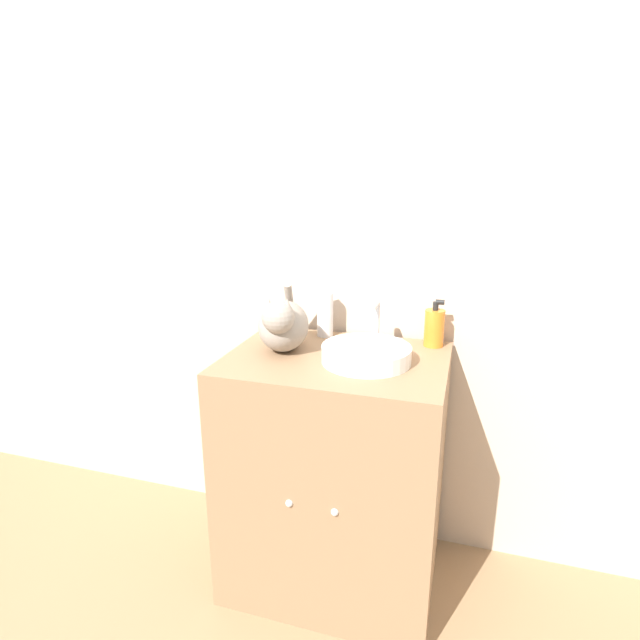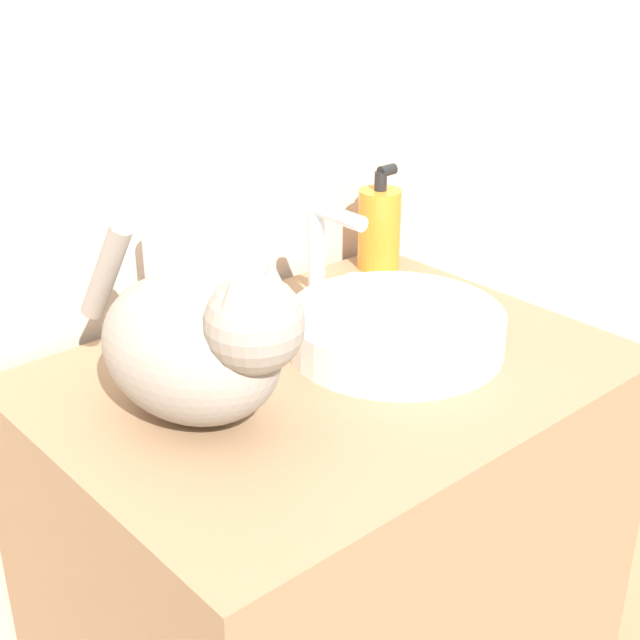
# 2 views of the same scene
# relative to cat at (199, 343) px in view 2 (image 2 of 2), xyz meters

# --- Properties ---
(wall_back) EXTENTS (6.00, 0.05, 2.50)m
(wall_back) POSITION_rel_cat_xyz_m (0.19, 0.31, 0.29)
(wall_back) COLOR #C6B29E
(wall_back) RESTS_ON ground_plane
(vanity_cabinet) EXTENTS (0.73, 0.56, 0.87)m
(vanity_cabinet) POSITION_rel_cat_xyz_m (0.19, -0.01, -0.53)
(vanity_cabinet) COLOR #8C6B4C
(vanity_cabinet) RESTS_ON ground_plane
(sink_basin) EXTENTS (0.29, 0.29, 0.05)m
(sink_basin) POSITION_rel_cat_xyz_m (0.29, -0.02, -0.07)
(sink_basin) COLOR white
(sink_basin) RESTS_ON vanity_cabinet
(faucet) EXTENTS (0.19, 0.11, 0.17)m
(faucet) POSITION_rel_cat_xyz_m (0.29, 0.13, -0.02)
(faucet) COLOR silver
(faucet) RESTS_ON vanity_cabinet
(cat) EXTENTS (0.21, 0.34, 0.22)m
(cat) POSITION_rel_cat_xyz_m (0.00, 0.00, 0.00)
(cat) COLOR gray
(cat) RESTS_ON vanity_cabinet
(soap_bottle) EXTENTS (0.07, 0.07, 0.17)m
(soap_bottle) POSITION_rel_cat_xyz_m (0.49, 0.20, -0.03)
(soap_bottle) COLOR orange
(soap_bottle) RESTS_ON vanity_cabinet
(spray_bottle) EXTENTS (0.06, 0.06, 0.20)m
(spray_bottle) POSITION_rel_cat_xyz_m (0.09, 0.21, 0.00)
(spray_bottle) COLOR silver
(spray_bottle) RESTS_ON vanity_cabinet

